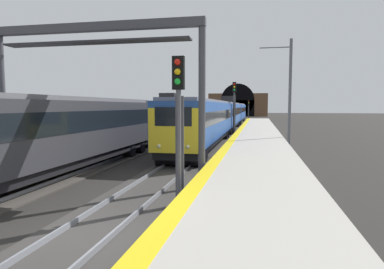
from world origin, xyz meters
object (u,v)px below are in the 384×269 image
at_px(train_adjacent_platform, 168,117).
at_px(overhead_signal_gantry, 95,61).
at_px(catenary_mast_near, 289,94).
at_px(railway_signal_mid, 234,105).
at_px(railway_signal_near, 179,117).
at_px(train_main_approaching, 227,114).
at_px(railway_signal_far, 249,108).

xyz_separation_m(train_adjacent_platform, overhead_signal_gantry, (-20.40, -2.52, 3.05)).
bearing_deg(catenary_mast_near, railway_signal_mid, 27.17).
height_order(train_adjacent_platform, railway_signal_near, railway_signal_near).
xyz_separation_m(railway_signal_near, overhead_signal_gantry, (2.74, 4.27, 2.23)).
distance_m(railway_signal_mid, overhead_signal_gantry, 22.31).
bearing_deg(catenary_mast_near, train_main_approaching, 17.52).
xyz_separation_m(train_adjacent_platform, railway_signal_near, (-23.14, -6.79, 0.82)).
bearing_deg(catenary_mast_near, railway_signal_far, 4.56).
height_order(railway_signal_mid, overhead_signal_gantry, overhead_signal_gantry).
xyz_separation_m(train_adjacent_platform, catenary_mast_near, (-7.77, -11.51, 2.08)).
bearing_deg(train_adjacent_platform, railway_signal_mid, 102.76).
xyz_separation_m(railway_signal_near, railway_signal_far, (74.54, -0.00, -0.08)).
distance_m(train_main_approaching, train_adjacent_platform, 13.69).
xyz_separation_m(train_main_approaching, railway_signal_near, (-35.86, -1.75, 0.80)).
bearing_deg(overhead_signal_gantry, railway_signal_mid, -11.07).
bearing_deg(train_adjacent_platform, railway_signal_near, 17.23).
relative_size(train_main_approaching, railway_signal_far, 12.58).
relative_size(railway_signal_far, overhead_signal_gantry, 0.51).
bearing_deg(overhead_signal_gantry, railway_signal_near, -122.66).
bearing_deg(train_main_approaching, train_adjacent_platform, -21.74).
distance_m(railway_signal_far, overhead_signal_gantry, 71.97).
bearing_deg(train_main_approaching, railway_signal_far, 177.29).
height_order(railway_signal_far, overhead_signal_gantry, overhead_signal_gantry).
relative_size(railway_signal_mid, overhead_signal_gantry, 0.62).
distance_m(train_adjacent_platform, catenary_mast_near, 14.04).
distance_m(train_main_approaching, catenary_mast_near, 21.59).
bearing_deg(train_adjacent_platform, overhead_signal_gantry, 7.92).
xyz_separation_m(train_main_approaching, train_adjacent_platform, (-12.73, 5.04, -0.02)).
distance_m(railway_signal_mid, railway_signal_far, 49.98).
relative_size(train_adjacent_platform, railway_signal_mid, 10.49).
distance_m(railway_signal_near, catenary_mast_near, 16.13).
bearing_deg(railway_signal_near, railway_signal_mid, -180.00).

